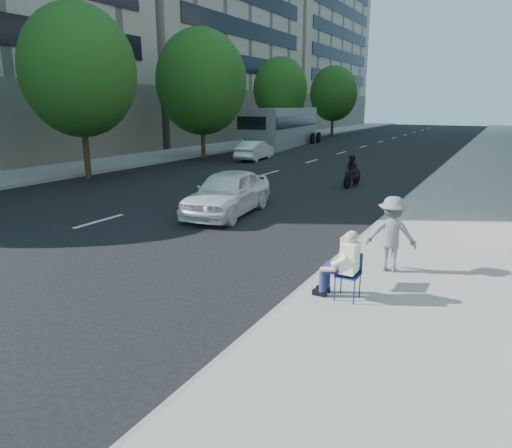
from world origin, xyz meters
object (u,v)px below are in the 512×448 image
Objects in this scene: white_sedan_near at (228,192)px; bus at (285,127)px; motorcycle at (352,172)px; white_sedan_mid at (255,150)px; seated_protester at (343,260)px; jogger at (391,234)px.

bus reaches higher than white_sedan_near.
white_sedan_mid is at bearing 145.00° from motorcycle.
motorcycle is 20.62m from bus.
seated_protester is 22.85m from white_sedan_mid.
white_sedan_mid is (-12.44, 19.17, -0.25)m from seated_protester.
motorcycle is at bearing 136.92° from white_sedan_mid.
seated_protester reaches higher than white_sedan_mid.
bus is (-15.56, 27.67, 0.68)m from jogger.
jogger reaches higher than white_sedan_mid.
motorcycle is (-4.11, 10.55, -0.32)m from jogger.
motorcycle is (8.77, -6.76, 0.01)m from white_sedan_mid.
white_sedan_mid is at bearing -64.68° from jogger.
motorcycle is at bearing -80.03° from jogger.
seated_protester is 0.11× the size of bus.
bus is at bearing 126.41° from motorcycle.
seated_protester is 0.81× the size of jogger.
jogger reaches higher than motorcycle.
white_sedan_near is 1.15× the size of white_sedan_mid.
white_sedan_near reaches higher than motorcycle.
white_sedan_near is (-6.15, 3.27, -0.21)m from jogger.
white_sedan_mid is 1.86× the size of motorcycle.
seated_protester is at bearing 65.39° from jogger.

